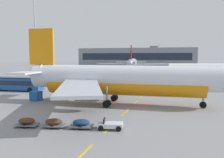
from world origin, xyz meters
TOP-DOWN VIEW (x-y plane):
  - apron_paint_markings at (18.00, 39.17)m, footprint 8.00×97.69m
  - airliner_foreground at (15.87, 21.00)m, footprint 34.79×34.58m
  - airliner_mid_left at (1.45, 101.29)m, footprint 34.38×34.96m
  - airliner_far_right at (33.18, 72.51)m, footprint 28.45×27.69m
  - apron_shuttle_bus at (-9.73, 29.00)m, footprint 12.19×3.66m
  - baggage_train at (13.74, 7.28)m, footprint 11.67×3.66m
  - uld_cargo_container at (1.24, 20.12)m, footprint 1.66×1.62m
  - apron_light_mast_near at (-17.83, 48.69)m, footprint 1.80×1.80m
  - terminal_satellite at (-7.00, 160.54)m, footprint 82.91×25.30m

SIDE VIEW (x-z plane):
  - apron_paint_markings at x=18.00m, z-range 0.00..0.01m
  - baggage_train at x=13.74m, z-range -0.04..1.10m
  - uld_cargo_container at x=1.24m, z-range 0.00..1.60m
  - apron_shuttle_bus at x=-9.73m, z-range 0.25..3.25m
  - airliner_far_right at x=33.18m, z-range -1.78..8.32m
  - airliner_foreground at x=15.87m, z-range -2.15..10.05m
  - airliner_mid_left at x=1.45m, z-range -2.16..10.11m
  - terminal_satellite at x=-7.00m, z-range -0.79..14.06m
  - apron_light_mast_near at x=-17.83m, z-range 3.24..33.09m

